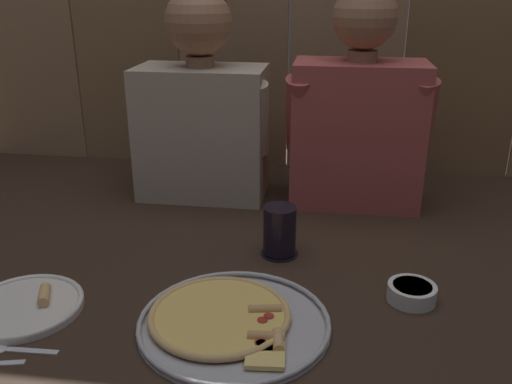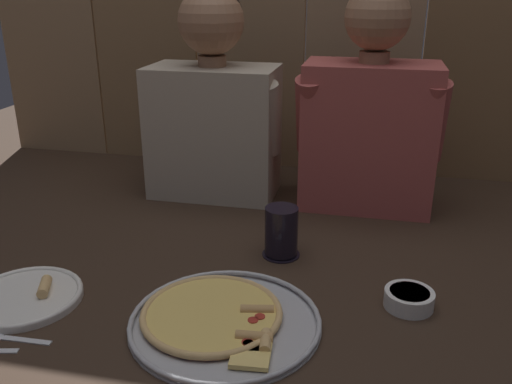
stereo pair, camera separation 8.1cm
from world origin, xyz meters
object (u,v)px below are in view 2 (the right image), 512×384
at_px(pizza_tray, 221,318).
at_px(dinner_plate, 25,297).
at_px(diner_right, 370,110).
at_px(diner_left, 213,103).
at_px(drinking_glass, 281,232).
at_px(dipping_bowl, 409,298).

relative_size(pizza_tray, dinner_plate, 1.58).
relative_size(pizza_tray, diner_right, 0.60).
bearing_deg(pizza_tray, diner_left, 107.16).
xyz_separation_m(pizza_tray, dinner_plate, (-0.41, -0.01, -0.00)).
bearing_deg(pizza_tray, diner_right, 69.68).
relative_size(drinking_glass, diner_right, 0.20).
bearing_deg(diner_right, dinner_plate, -134.36).
distance_m(pizza_tray, diner_right, 0.75).
bearing_deg(drinking_glass, pizza_tray, -102.24).
bearing_deg(diner_left, diner_right, -0.08).
distance_m(pizza_tray, dipping_bowl, 0.38).
relative_size(dinner_plate, dipping_bowl, 2.34).
bearing_deg(dipping_bowl, pizza_tray, -159.26).
relative_size(pizza_tray, dipping_bowl, 3.71).
distance_m(pizza_tray, dinner_plate, 0.41).
relative_size(dipping_bowl, diner_right, 0.16).
height_order(diner_left, diner_right, diner_right).
bearing_deg(diner_right, pizza_tray, -110.32).
xyz_separation_m(dipping_bowl, diner_right, (-0.11, 0.52, 0.26)).
distance_m(dinner_plate, drinking_glass, 0.57).
height_order(dipping_bowl, diner_left, diner_left).
bearing_deg(diner_left, dinner_plate, -107.21).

